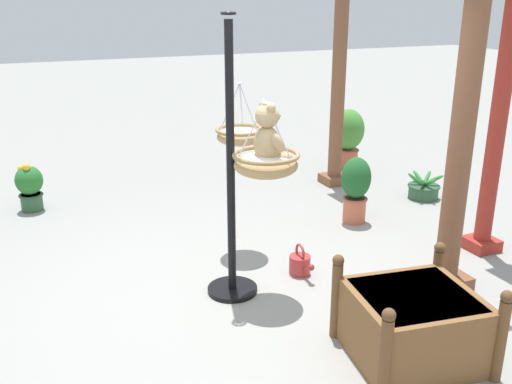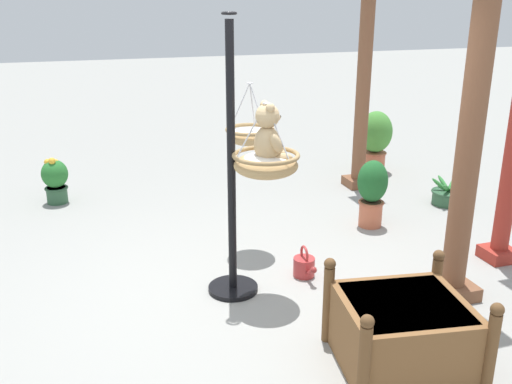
{
  "view_description": "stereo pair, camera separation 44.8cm",
  "coord_description": "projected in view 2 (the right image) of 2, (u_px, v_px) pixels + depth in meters",
  "views": [
    {
      "loc": [
        4.11,
        -1.73,
        2.49
      ],
      "look_at": [
        0.02,
        0.05,
        0.95
      ],
      "focal_mm": 40.18,
      "sensor_mm": 36.0,
      "label": 1
    },
    {
      "loc": [
        4.27,
        -1.31,
        2.49
      ],
      "look_at": [
        0.02,
        0.05,
        0.95
      ],
      "focal_mm": 40.18,
      "sensor_mm": 36.0,
      "label": 2
    }
  ],
  "objects": [
    {
      "name": "potted_plant_flowering_red",
      "position": [
        375.0,
        138.0,
        8.35
      ],
      "size": [
        0.48,
        0.48,
        0.9
      ],
      "color": "#BC6042",
      "rests_on": "ground"
    },
    {
      "name": "potted_plant_bushy_green",
      "position": [
        55.0,
        179.0,
        7.13
      ],
      "size": [
        0.32,
        0.32,
        0.6
      ],
      "color": "#2D5638",
      "rests_on": "ground"
    },
    {
      "name": "potted_plant_tall_leafy",
      "position": [
        372.0,
        191.0,
        6.37
      ],
      "size": [
        0.34,
        0.34,
        0.77
      ],
      "color": "#BC6042",
      "rests_on": "ground"
    },
    {
      "name": "teddy_bear",
      "position": [
        269.0,
        137.0,
        4.58
      ],
      "size": [
        0.34,
        0.3,
        0.5
      ],
      "color": "tan"
    },
    {
      "name": "wooden_planter_box",
      "position": [
        403.0,
        332.0,
        3.97
      ],
      "size": [
        0.99,
        1.04,
        0.68
      ],
      "color": "brown",
      "rests_on": "ground"
    },
    {
      "name": "ground_plane",
      "position": [
        250.0,
        293.0,
        5.04
      ],
      "size": [
        40.0,
        40.0,
        0.0
      ],
      "primitive_type": "plane",
      "color": "gray"
    },
    {
      "name": "display_pole_central",
      "position": [
        232.0,
        214.0,
        4.85
      ],
      "size": [
        0.44,
        0.44,
        2.37
      ],
      "color": "black",
      "rests_on": "ground"
    },
    {
      "name": "potted_plant_fern_front",
      "position": [
        448.0,
        195.0,
        7.15
      ],
      "size": [
        0.48,
        0.44,
        0.34
      ],
      "color": "#2D5638",
      "rests_on": "ground"
    },
    {
      "name": "watering_can",
      "position": [
        304.0,
        266.0,
        5.32
      ],
      "size": [
        0.35,
        0.2,
        0.3
      ],
      "color": "#B23333",
      "rests_on": "ground"
    },
    {
      "name": "hanging_basket_left_high",
      "position": [
        250.0,
        135.0,
        5.54
      ],
      "size": [
        0.48,
        0.48,
        0.6
      ],
      "color": "tan"
    },
    {
      "name": "greenhouse_pillar_right",
      "position": [
        363.0,
        91.0,
        7.44
      ],
      "size": [
        0.35,
        0.35,
        2.69
      ],
      "color": "brown",
      "rests_on": "ground"
    },
    {
      "name": "greenhouse_pillar_far_back",
      "position": [
        469.0,
        145.0,
        4.56
      ],
      "size": [
        0.39,
        0.39,
        2.81
      ],
      "color": "brown",
      "rests_on": "ground"
    },
    {
      "name": "hanging_basket_with_teddy",
      "position": [
        266.0,
        163.0,
        4.64
      ],
      "size": [
        0.55,
        0.55,
        0.61
      ],
      "color": "tan"
    }
  ]
}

